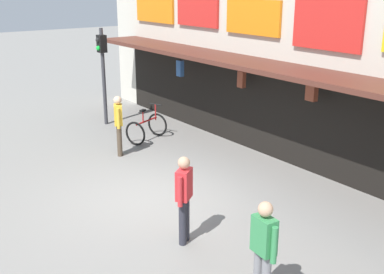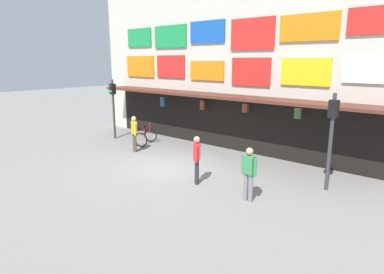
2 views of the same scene
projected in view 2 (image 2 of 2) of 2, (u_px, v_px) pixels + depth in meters
The scene contains 8 objects.
ground_plane at pixel (169, 167), 13.34m from camera, with size 80.00×80.00×0.00m, color gray.
shopfront at pixel (235, 65), 15.83m from camera, with size 18.00×2.60×8.00m.
traffic_light_near at pixel (113, 99), 17.90m from camera, with size 0.29×0.33×3.20m.
traffic_light_far at pixel (332, 126), 10.59m from camera, with size 0.28×0.33×3.20m.
bicycle_parked at pixel (146, 137), 16.96m from camera, with size 1.10×1.34×1.05m.
pedestrian_in_purple at pixel (134, 132), 15.47m from camera, with size 0.48×0.36×1.68m.
pedestrian_in_blue at pixel (249, 171), 9.96m from camera, with size 0.53×0.25×1.68m.
pedestrian_in_white at pixel (197, 157), 11.42m from camera, with size 0.39×0.45×1.68m.
Camera 2 is at (9.03, -9.02, 4.18)m, focal length 31.19 mm.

